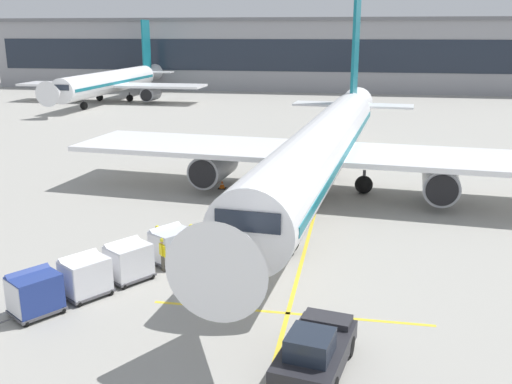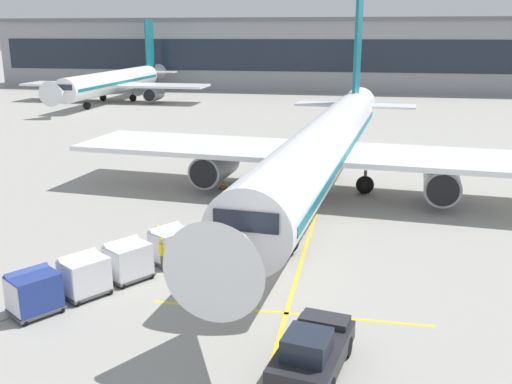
{
  "view_description": "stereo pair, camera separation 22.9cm",
  "coord_description": "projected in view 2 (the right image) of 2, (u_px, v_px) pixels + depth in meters",
  "views": [
    {
      "loc": [
        6.58,
        -26.69,
        11.52
      ],
      "look_at": [
        1.1,
        3.41,
        2.91
      ],
      "focal_mm": 40.08,
      "sensor_mm": 36.0,
      "label": 1
    },
    {
      "loc": [
        6.81,
        -26.65,
        11.52
      ],
      "look_at": [
        1.1,
        3.41,
        2.91
      ],
      "focal_mm": 40.08,
      "sensor_mm": 36.0,
      "label": 2
    }
  ],
  "objects": [
    {
      "name": "apron_guidance_line_stop_bar",
      "position": [
        288.0,
        313.0,
        24.2
      ],
      "size": [
        12.0,
        0.2,
        0.01
      ],
      "color": "yellow",
      "rests_on": "ground"
    },
    {
      "name": "parked_airplane",
      "position": [
        325.0,
        146.0,
        41.01
      ],
      "size": [
        37.69,
        47.7,
        15.71
      ],
      "color": "white",
      "rests_on": "ground"
    },
    {
      "name": "distant_airplane",
      "position": [
        115.0,
        82.0,
        96.42
      ],
      "size": [
        31.84,
        41.48,
        13.7
      ],
      "color": "white",
      "rests_on": "ground"
    },
    {
      "name": "ground_plane",
      "position": [
        223.0,
        263.0,
        29.55
      ],
      "size": [
        600.0,
        600.0,
        0.0
      ],
      "primitive_type": "plane",
      "color": "#9E9B93"
    },
    {
      "name": "safety_cone_engine_keepout",
      "position": [
        223.0,
        185.0,
        43.39
      ],
      "size": [
        0.56,
        0.56,
        0.64
      ],
      "color": "black",
      "rests_on": "ground"
    },
    {
      "name": "ground_crew_by_loader",
      "position": [
        158.0,
        239.0,
        30.11
      ],
      "size": [
        0.42,
        0.48,
        1.74
      ],
      "color": "#333847",
      "rests_on": "ground"
    },
    {
      "name": "safety_cone_wingtip",
      "position": [
        225.0,
        201.0,
        38.92
      ],
      "size": [
        0.67,
        0.67,
        0.75
      ],
      "color": "black",
      "rests_on": "ground"
    },
    {
      "name": "baggage_cart_third",
      "position": [
        84.0,
        275.0,
        25.62
      ],
      "size": [
        2.44,
        2.71,
        1.91
      ],
      "color": "#515156",
      "rests_on": "ground"
    },
    {
      "name": "belt_loader",
      "position": [
        228.0,
        232.0,
        31.69
      ],
      "size": [
        4.15,
        5.16,
        2.69
      ],
      "color": "#A3A8B2",
      "rests_on": "ground"
    },
    {
      "name": "ground_crew_marshaller",
      "position": [
        191.0,
        237.0,
        30.29
      ],
      "size": [
        0.37,
        0.53,
        1.74
      ],
      "color": "#514C42",
      "rests_on": "ground"
    },
    {
      "name": "pushback_tug",
      "position": [
        312.0,
        350.0,
        19.86
      ],
      "size": [
        2.86,
        4.71,
        1.83
      ],
      "color": "#232328",
      "rests_on": "ground"
    },
    {
      "name": "terminal_building",
      "position": [
        331.0,
        55.0,
        116.07
      ],
      "size": [
        139.0,
        15.12,
        14.18
      ],
      "color": "#939399",
      "rests_on": "ground"
    },
    {
      "name": "apron_guidance_line_lead_in",
      "position": [
        320.0,
        197.0,
        41.18
      ],
      "size": [
        0.2,
        110.0,
        0.01
      ],
      "color": "yellow",
      "rests_on": "ground"
    },
    {
      "name": "baggage_cart_second",
      "position": [
        128.0,
        260.0,
        27.3
      ],
      "size": [
        2.44,
        2.71,
        1.91
      ],
      "color": "#515156",
      "rests_on": "ground"
    },
    {
      "name": "baggage_cart_lead",
      "position": [
        171.0,
        244.0,
        29.3
      ],
      "size": [
        2.44,
        2.71,
        1.91
      ],
      "color": "#515156",
      "rests_on": "ground"
    },
    {
      "name": "ground_crew_by_carts",
      "position": [
        162.0,
        252.0,
        28.28
      ],
      "size": [
        0.43,
        0.46,
        1.74
      ],
      "color": "#514C42",
      "rests_on": "ground"
    },
    {
      "name": "baggage_cart_fourth",
      "position": [
        33.0,
        292.0,
        23.96
      ],
      "size": [
        2.44,
        2.71,
        1.91
      ],
      "color": "#515156",
      "rests_on": "ground"
    }
  ]
}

